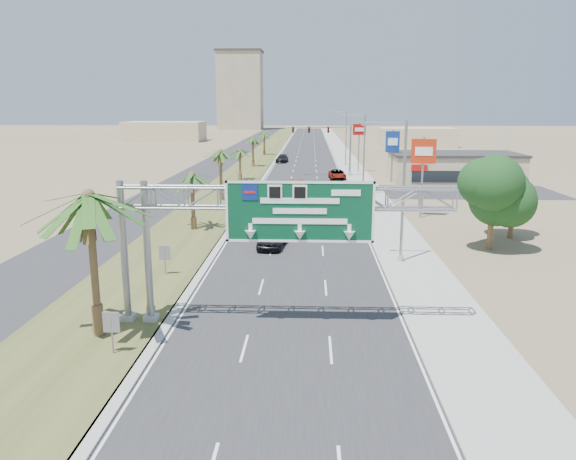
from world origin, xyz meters
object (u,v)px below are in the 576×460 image
(sign_gantry, at_px, (268,209))
(car_mid_lane, at_px, (296,186))
(pole_sign_blue, at_px, (393,144))
(pole_sign_red_far, at_px, (359,133))
(pole_sign_red_near, at_px, (423,155))
(car_far, at_px, (282,159))
(store_building, at_px, (454,168))
(car_left_lane, at_px, (272,238))
(car_right_lane, at_px, (337,175))
(palm_near, at_px, (88,196))
(signal_mast, at_px, (337,146))

(sign_gantry, distance_m, car_mid_lane, 45.43)
(pole_sign_blue, distance_m, pole_sign_red_far, 12.77)
(pole_sign_red_near, distance_m, pole_sign_red_far, 38.95)
(car_far, distance_m, pole_sign_red_near, 57.74)
(store_building, xyz_separation_m, pole_sign_red_near, (-9.95, -27.32, 4.23))
(pole_sign_red_near, bearing_deg, car_left_lane, -137.83)
(car_mid_lane, xyz_separation_m, car_far, (-3.84, 38.63, -0.06))
(pole_sign_blue, bearing_deg, car_left_lane, -110.61)
(car_mid_lane, height_order, car_right_lane, car_mid_lane)
(palm_near, bearing_deg, car_far, 86.97)
(sign_gantry, distance_m, pole_sign_red_far, 68.33)
(car_far, xyz_separation_m, pole_sign_red_far, (13.67, -16.16, 5.75))
(car_left_lane, bearing_deg, sign_gantry, -80.05)
(signal_mast, distance_m, car_right_lane, 5.68)
(pole_sign_blue, bearing_deg, pole_sign_red_far, 107.45)
(sign_gantry, height_order, store_building, sign_gantry)
(car_right_lane, bearing_deg, car_far, 108.37)
(signal_mast, xyz_separation_m, pole_sign_red_far, (3.83, 5.54, 1.63))
(palm_near, distance_m, car_right_lane, 62.05)
(palm_near, relative_size, pole_sign_red_far, 1.02)
(store_building, bearing_deg, pole_sign_red_near, -110.01)
(car_right_lane, bearing_deg, car_left_lane, -101.91)
(car_left_lane, bearing_deg, car_right_lane, 87.10)
(car_left_lane, bearing_deg, car_mid_lane, 94.28)
(signal_mast, bearing_deg, car_far, 114.38)
(palm_near, height_order, car_far, palm_near)
(car_far, bearing_deg, car_right_lane, -63.40)
(sign_gantry, distance_m, car_far, 84.00)
(store_building, xyz_separation_m, pole_sign_blue, (-9.18, -0.64, 3.60))
(pole_sign_red_far, bearing_deg, palm_near, -104.67)
(sign_gantry, height_order, car_left_lane, sign_gantry)
(car_mid_lane, bearing_deg, car_far, 95.52)
(pole_sign_red_near, bearing_deg, signal_mast, 101.67)
(car_left_lane, bearing_deg, signal_mast, 87.74)
(car_mid_lane, bearing_deg, sign_gantry, -90.46)
(signal_mast, bearing_deg, sign_gantry, -95.74)
(car_right_lane, height_order, pole_sign_red_far, pole_sign_red_far)
(car_left_lane, height_order, car_far, car_left_lane)
(palm_near, bearing_deg, signal_mast, 77.34)
(sign_gantry, bearing_deg, signal_mast, 84.26)
(sign_gantry, relative_size, pole_sign_red_near, 2.09)
(palm_near, xyz_separation_m, store_building, (31.20, 58.00, -4.93))
(car_mid_lane, distance_m, pole_sign_red_near, 21.52)
(pole_sign_red_near, height_order, pole_sign_red_far, pole_sign_red_far)
(pole_sign_red_far, bearing_deg, car_left_lane, -102.04)
(pole_sign_blue, bearing_deg, sign_gantry, -104.06)
(sign_gantry, height_order, palm_near, palm_near)
(signal_mast, bearing_deg, car_mid_lane, -109.51)
(pole_sign_red_near, bearing_deg, pole_sign_blue, 88.35)
(palm_near, bearing_deg, store_building, 61.72)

